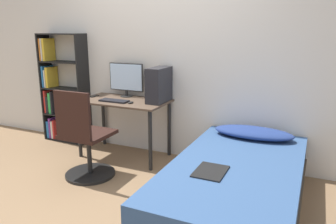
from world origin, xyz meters
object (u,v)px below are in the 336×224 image
at_px(bookshelf, 59,91).
at_px(office_chair, 85,144).
at_px(monitor, 126,78).
at_px(bed, 235,188).
at_px(pc_tower, 159,85).
at_px(keyboard, 114,101).

distance_m(bookshelf, office_chair, 1.50).
bearing_deg(office_chair, monitor, 92.33).
xyz_separation_m(bookshelf, office_chair, (1.16, -0.90, -0.33)).
bearing_deg(bed, pc_tower, 144.53).
bearing_deg(monitor, office_chair, -87.67).
height_order(office_chair, monitor, monitor).
xyz_separation_m(bookshelf, keyboard, (1.15, -0.30, 0.03)).
distance_m(keyboard, pc_tower, 0.58).
height_order(bed, keyboard, keyboard).
bearing_deg(bookshelf, pc_tower, -3.05).
distance_m(office_chair, monitor, 1.09).
height_order(bookshelf, keyboard, bookshelf).
xyz_separation_m(office_chair, monitor, (-0.04, 0.93, 0.58)).
xyz_separation_m(bed, keyboard, (-1.63, 0.59, 0.52)).
xyz_separation_m(keyboard, pc_tower, (0.50, 0.22, 0.20)).
relative_size(monitor, keyboard, 1.34).
height_order(office_chair, pc_tower, pc_tower).
bearing_deg(bookshelf, monitor, 1.36).
bearing_deg(keyboard, monitor, 94.91).
bearing_deg(monitor, pc_tower, -12.31).
xyz_separation_m(bookshelf, monitor, (1.12, 0.03, 0.25)).
xyz_separation_m(monitor, pc_tower, (0.52, -0.11, -0.03)).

